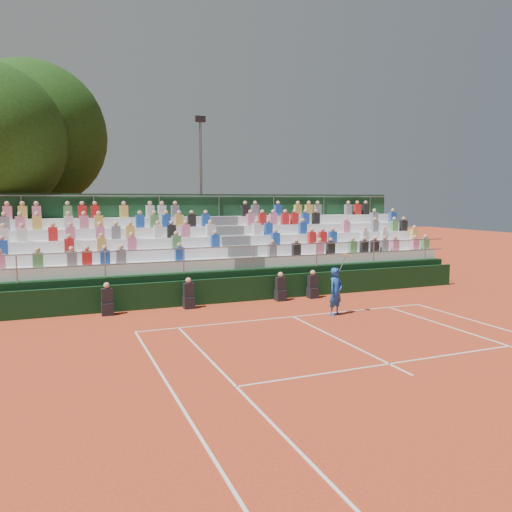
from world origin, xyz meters
name	(u,v)px	position (x,y,z in m)	size (l,w,h in m)	color
ground	(293,317)	(0.00, 0.00, 0.00)	(90.00, 90.00, 0.00)	#C74221
courtside_wall	(259,288)	(0.00, 3.20, 0.50)	(20.00, 0.15, 1.00)	black
line_officials	(227,293)	(-1.52, 2.75, 0.48)	(8.73, 0.40, 1.19)	black
grandstand	(232,264)	(-0.01, 6.44, 1.09)	(20.00, 5.20, 4.40)	black
tennis_player	(336,291)	(1.54, -0.32, 0.86)	(0.90, 0.60, 2.22)	#184CB6
tree_east	(32,135)	(-8.64, 14.69, 7.59)	(7.96, 7.96, 11.59)	#382714
floodlight_mast	(201,181)	(0.60, 13.81, 5.22)	(0.60, 0.25, 9.06)	gray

